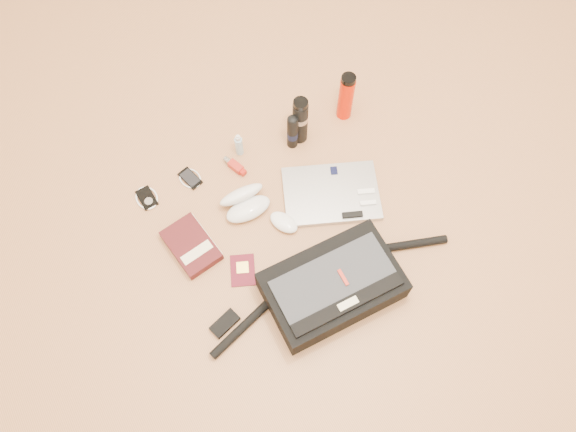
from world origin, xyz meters
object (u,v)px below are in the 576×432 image
at_px(book, 192,245).
at_px(thermos_black, 300,120).
at_px(thermos_red, 346,97).
at_px(messenger_bag, 332,286).
at_px(laptop, 332,194).

bearing_deg(book, thermos_black, 13.37).
bearing_deg(thermos_red, messenger_bag, -125.27).
height_order(laptop, thermos_red, thermos_red).
relative_size(book, thermos_red, 1.00).
relative_size(laptop, thermos_red, 1.86).
bearing_deg(laptop, messenger_bag, -97.74).
height_order(laptop, thermos_black, thermos_black).
bearing_deg(laptop, thermos_black, 108.91).
height_order(messenger_bag, thermos_black, thermos_black).
xyz_separation_m(messenger_bag, book, (-0.37, 0.41, -0.04)).
bearing_deg(thermos_black, book, -159.07).
bearing_deg(laptop, thermos_red, 75.26).
xyz_separation_m(laptop, thermos_red, (0.25, 0.31, 0.11)).
bearing_deg(book, messenger_bag, -55.43).
distance_m(messenger_bag, thermos_red, 0.80).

